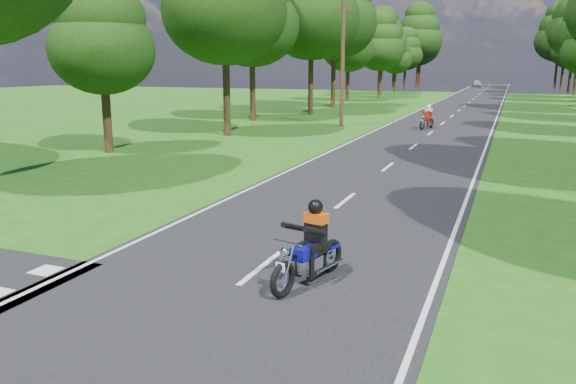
% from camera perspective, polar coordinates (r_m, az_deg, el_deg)
% --- Properties ---
extents(ground, '(160.00, 160.00, 0.00)m').
position_cam_1_polar(ground, '(9.50, -7.84, -11.62)').
color(ground, '#1C5814').
rests_on(ground, ground).
extents(main_road, '(7.00, 140.00, 0.02)m').
position_cam_1_polar(main_road, '(57.79, 17.50, 8.33)').
color(main_road, black).
rests_on(main_road, ground).
extents(road_markings, '(7.40, 140.00, 0.01)m').
position_cam_1_polar(road_markings, '(55.93, 17.21, 8.24)').
color(road_markings, silver).
rests_on(road_markings, main_road).
extents(treeline, '(40.00, 115.35, 14.78)m').
position_cam_1_polar(treeline, '(67.76, 19.94, 15.73)').
color(treeline, black).
rests_on(treeline, ground).
extents(telegraph_pole, '(1.20, 0.26, 8.00)m').
position_cam_1_polar(telegraph_pole, '(36.97, 5.57, 12.98)').
color(telegraph_pole, '#382616').
rests_on(telegraph_pole, ground).
extents(rider_near_blue, '(1.07, 1.95, 1.54)m').
position_cam_1_polar(rider_near_blue, '(10.09, 2.12, -5.20)').
color(rider_near_blue, '#100D97').
rests_on(rider_near_blue, main_road).
extents(rider_far_red, '(1.00, 1.89, 1.50)m').
position_cam_1_polar(rider_far_red, '(36.12, 13.95, 7.43)').
color(rider_far_red, '#AA0D1F').
rests_on(rider_far_red, main_road).
extents(distant_car, '(2.08, 3.94, 1.28)m').
position_cam_1_polar(distant_car, '(109.21, 18.62, 10.42)').
color(distant_car, silver).
rests_on(distant_car, main_road).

